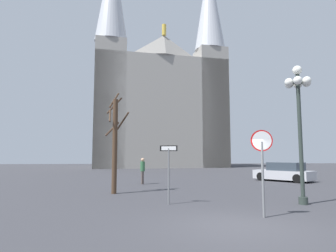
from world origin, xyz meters
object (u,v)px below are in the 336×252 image
Objects in this scene: bare_tree at (115,142)px; stop_sign at (262,157)px; one_way_arrow_sign at (169,166)px; parked_car_near_silver at (284,172)px; cathedral at (159,98)px; pedestrian_walking at (143,168)px; street_lamp at (299,105)px.

stop_sign is at bearing -50.07° from bare_tree.
parked_car_near_silver is (9.89, 9.53, -0.85)m from one_way_arrow_sign.
cathedral is at bearing 91.06° from stop_sign.
bare_tree is at bearing -97.74° from cathedral.
bare_tree is (-5.28, 6.31, 0.74)m from stop_sign.
one_way_arrow_sign is at bearing -136.08° from parked_car_near_silver.
parked_car_near_silver is 10.95m from pedestrian_walking.
stop_sign is at bearing -71.17° from pedestrian_walking.
stop_sign is 14.25m from parked_car_near_silver.
street_lamp is at bearing -84.87° from cathedral.
street_lamp is (3.37, -37.56, -7.69)m from cathedral.
parked_car_near_silver is 2.50× the size of pedestrian_walking.
street_lamp is at bearing 39.93° from stop_sign.
cathedral reaches higher than parked_car_near_silver.
one_way_arrow_sign is (-2.05, -37.01, -10.23)m from cathedral.
bare_tree is at bearing -154.24° from parked_car_near_silver.
street_lamp reaches higher than bare_tree.
one_way_arrow_sign reaches higher than parked_car_near_silver.
pedestrian_walking is (-3.76, 11.02, -0.84)m from stop_sign.
one_way_arrow_sign is at bearing 174.13° from street_lamp.
pedestrian_walking is (1.52, 4.71, -1.58)m from bare_tree.
cathedral is 30.81m from pedestrian_walking.
stop_sign is (0.73, -39.77, -9.82)m from cathedral.
stop_sign is 0.63× the size of parked_car_near_silver.
stop_sign is 1.57× the size of pedestrian_walking.
stop_sign reaches higher than pedestrian_walking.
parked_car_near_silver is (7.84, -27.48, -11.08)m from cathedral.
pedestrian_walking is (-6.40, 8.82, -2.97)m from street_lamp.
one_way_arrow_sign is 13.76m from parked_car_near_silver.
street_lamp reaches higher than stop_sign.
one_way_arrow_sign is 0.44× the size of bare_tree.
cathedral is 40.97m from stop_sign.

